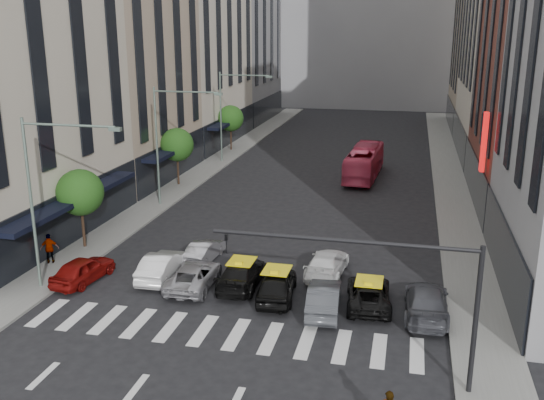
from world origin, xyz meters
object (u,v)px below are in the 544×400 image
Objects in this scene: streetlamp_near at (46,182)px; streetlamp_far at (230,105)px; streetlamp_mid at (168,131)px; bus at (364,163)px; car_white_front at (162,266)px; taxi_center at (277,284)px; taxi_left at (242,274)px; pedestrian_far at (50,248)px; car_red at (83,270)px.

streetlamp_far is (0.00, 32.00, 0.00)m from streetlamp_near.
streetlamp_mid is 19.25m from bus.
taxi_center reaches higher than car_white_front.
car_white_front is at bearing -1.63° from taxi_left.
car_white_front is at bearing -80.59° from streetlamp_far.
pedestrian_far is at bearing 61.18° from bus.
taxi_left is at bearing 154.25° from pedestrian_far.
bus is at bearing -107.66° from car_red.
streetlamp_far is 2.02× the size of car_white_front.
bus is (12.98, 27.33, 0.72)m from car_red.
taxi_left is at bearing -163.06° from car_red.
streetlamp_near is at bearing 2.26° from taxi_center.
streetlamp_far is at bearing -80.69° from car_red.
bus reaches higher than car_white_front.
streetlamp_near and streetlamp_mid have the same top height.
streetlamp_mid reaches higher than taxi_center.
streetlamp_far reaches higher than pedestrian_far.
bus is (4.38, 25.94, 0.73)m from taxi_left.
car_white_front is 0.92× the size of taxi_left.
car_red is at bearing 67.93° from bus.
bus is at bearing -100.36° from taxi_left.
streetlamp_near is 16.00m from streetlamp_mid.
streetlamp_far is 30.08m from car_white_front.
streetlamp_mid reaches higher than pedestrian_far.
car_white_front is 7.12m from pedestrian_far.
streetlamp_mid reaches higher than car_red.
car_red is at bearing 8.43° from taxi_left.
streetlamp_near is 6.17m from pedestrian_far.
car_red reaches higher than taxi_left.
streetlamp_far is at bearing -118.51° from pedestrian_far.
car_white_front is 0.43× the size of bus.
streetlamp_near is at bearing -90.00° from streetlamp_far.
bus is at bearing 64.23° from streetlamp_near.
pedestrian_far is (-2.26, -12.96, -4.87)m from streetlamp_mid.
streetlamp_mid is 2.15× the size of car_red.
streetlamp_near reaches higher than pedestrian_far.
car_white_front is 2.51× the size of pedestrian_far.
streetlamp_mid is (0.00, 16.00, 0.00)m from streetlamp_near.
streetlamp_mid and streetlamp_far have the same top height.
streetlamp_near is 2.02× the size of car_white_front.
car_red is at bearing 18.03° from car_white_front.
bus is (8.98, 25.87, 0.70)m from car_white_front.
streetlamp_mid is 16.00m from streetlamp_far.
streetlamp_near reaches higher than taxi_center.
streetlamp_far is 32.91m from taxi_center.
streetlamp_far is at bearing 90.00° from streetlamp_mid.
taxi_center is at bearing -51.10° from streetlamp_mid.
car_white_front is 6.84m from taxi_center.
streetlamp_far is at bearing 90.00° from streetlamp_near.
taxi_left is at bearing -72.14° from streetlamp_far.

